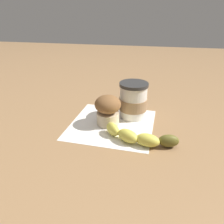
% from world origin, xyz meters
% --- Properties ---
extents(ground_plane, '(3.00, 3.00, 0.00)m').
position_xyz_m(ground_plane, '(0.00, 0.00, 0.00)').
color(ground_plane, '#936D47').
extents(paper_napkin, '(0.27, 0.27, 0.00)m').
position_xyz_m(paper_napkin, '(0.00, 0.00, 0.00)').
color(paper_napkin, white).
rests_on(paper_napkin, ground_plane).
extents(coffee_cup, '(0.09, 0.09, 0.12)m').
position_xyz_m(coffee_cup, '(-0.07, 0.06, 0.06)').
color(coffee_cup, silver).
rests_on(coffee_cup, paper_napkin).
extents(muffin, '(0.08, 0.08, 0.10)m').
position_xyz_m(muffin, '(0.00, -0.01, 0.05)').
color(muffin, beige).
rests_on(muffin, paper_napkin).
extents(banana, '(0.09, 0.21, 0.04)m').
position_xyz_m(banana, '(0.09, 0.09, 0.02)').
color(banana, '#D6CC4C').
rests_on(banana, paper_napkin).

